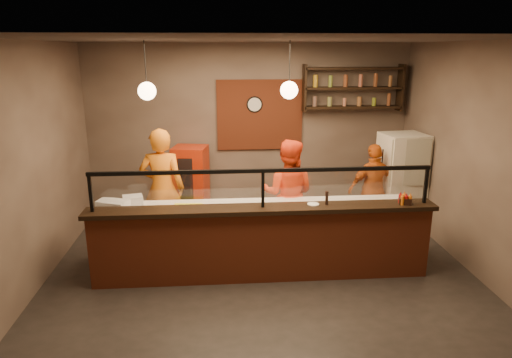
{
  "coord_description": "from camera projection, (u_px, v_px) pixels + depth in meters",
  "views": [
    {
      "loc": [
        -0.54,
        -6.01,
        3.09
      ],
      "look_at": [
        -0.04,
        0.3,
        1.28
      ],
      "focal_mm": 32.0,
      "sensor_mm": 36.0,
      "label": 1
    }
  ],
  "objects": [
    {
      "name": "floor",
      "position": [
        261.0,
        269.0,
        6.65
      ],
      "size": [
        6.0,
        6.0,
        0.0
      ],
      "primitive_type": "plane",
      "color": "black",
      "rests_on": "ground"
    },
    {
      "name": "ceiling",
      "position": [
        261.0,
        40.0,
        5.78
      ],
      "size": [
        6.0,
        6.0,
        0.0
      ],
      "primitive_type": "plane",
      "rotation": [
        3.14,
        0.0,
        0.0
      ],
      "color": "#3D332F",
      "rests_on": "wall_back"
    },
    {
      "name": "wall_back",
      "position": [
        249.0,
        131.0,
        8.61
      ],
      "size": [
        6.0,
        0.0,
        6.0
      ],
      "primitive_type": "plane",
      "rotation": [
        1.57,
        0.0,
        0.0
      ],
      "color": "#705E52",
      "rests_on": "floor"
    },
    {
      "name": "wall_left",
      "position": [
        34.0,
        167.0,
        5.99
      ],
      "size": [
        0.0,
        5.0,
        5.0
      ],
      "primitive_type": "plane",
      "rotation": [
        1.57,
        0.0,
        1.57
      ],
      "color": "#705E52",
      "rests_on": "floor"
    },
    {
      "name": "wall_right",
      "position": [
        472.0,
        158.0,
        6.44
      ],
      "size": [
        0.0,
        5.0,
        5.0
      ],
      "primitive_type": "plane",
      "rotation": [
        1.57,
        0.0,
        -1.57
      ],
      "color": "#705E52",
      "rests_on": "floor"
    },
    {
      "name": "wall_front",
      "position": [
        287.0,
        233.0,
        3.82
      ],
      "size": [
        6.0,
        0.0,
        6.0
      ],
      "primitive_type": "plane",
      "rotation": [
        -1.57,
        0.0,
        0.0
      ],
      "color": "#705E52",
      "rests_on": "floor"
    },
    {
      "name": "brick_patch",
      "position": [
        260.0,
        115.0,
        8.52
      ],
      "size": [
        1.6,
        0.04,
        1.3
      ],
      "primitive_type": "cube",
      "color": "brown",
      "rests_on": "wall_back"
    },
    {
      "name": "service_counter",
      "position": [
        263.0,
        246.0,
        6.23
      ],
      "size": [
        4.6,
        0.25,
        1.0
      ],
      "primitive_type": "cube",
      "color": "brown",
      "rests_on": "floor"
    },
    {
      "name": "counter_ledge",
      "position": [
        263.0,
        209.0,
        6.08
      ],
      "size": [
        4.7,
        0.37,
        0.06
      ],
      "primitive_type": "cube",
      "color": "black",
      "rests_on": "service_counter"
    },
    {
      "name": "worktop_cabinet",
      "position": [
        259.0,
        236.0,
        6.73
      ],
      "size": [
        4.6,
        0.75,
        0.85
      ],
      "primitive_type": "cube",
      "color": "gray",
      "rests_on": "floor"
    },
    {
      "name": "worktop",
      "position": [
        260.0,
        207.0,
        6.61
      ],
      "size": [
        4.6,
        0.75,
        0.05
      ],
      "primitive_type": "cube",
      "color": "white",
      "rests_on": "worktop_cabinet"
    },
    {
      "name": "sneeze_guard",
      "position": [
        263.0,
        185.0,
        5.99
      ],
      "size": [
        4.5,
        0.05,
        0.52
      ],
      "color": "white",
      "rests_on": "counter_ledge"
    },
    {
      "name": "wall_shelving",
      "position": [
        353.0,
        88.0,
        8.36
      ],
      "size": [
        1.84,
        0.28,
        0.85
      ],
      "color": "black",
      "rests_on": "wall_back"
    },
    {
      "name": "wall_clock",
      "position": [
        255.0,
        104.0,
        8.44
      ],
      "size": [
        0.3,
        0.04,
        0.3
      ],
      "primitive_type": "cylinder",
      "rotation": [
        1.57,
        0.0,
        0.0
      ],
      "color": "black",
      "rests_on": "wall_back"
    },
    {
      "name": "pendant_left",
      "position": [
        147.0,
        91.0,
        6.03
      ],
      "size": [
        0.24,
        0.24,
        0.77
      ],
      "color": "black",
      "rests_on": "ceiling"
    },
    {
      "name": "pendant_right",
      "position": [
        289.0,
        90.0,
        6.18
      ],
      "size": [
        0.24,
        0.24,
        0.77
      ],
      "color": "black",
      "rests_on": "ceiling"
    },
    {
      "name": "cook_left",
      "position": [
        162.0,
        189.0,
        7.21
      ],
      "size": [
        0.73,
        0.51,
        1.92
      ],
      "primitive_type": "imported",
      "rotation": [
        0.0,
        0.0,
        3.07
      ],
      "color": "orange",
      "rests_on": "floor"
    },
    {
      "name": "cook_mid",
      "position": [
        288.0,
        194.0,
        7.23
      ],
      "size": [
        1.02,
        0.9,
        1.75
      ],
      "primitive_type": "imported",
      "rotation": [
        0.0,
        0.0,
        2.82
      ],
      "color": "#ED3E16",
      "rests_on": "floor"
    },
    {
      "name": "cook_right",
      "position": [
        373.0,
        189.0,
        7.79
      ],
      "size": [
        0.96,
        0.52,
        1.56
      ],
      "primitive_type": "imported",
      "rotation": [
        0.0,
        0.0,
        3.29
      ],
      "color": "#C55312",
      "rests_on": "floor"
    },
    {
      "name": "fridge",
      "position": [
        401.0,
        181.0,
        8.01
      ],
      "size": [
        0.78,
        0.74,
        1.69
      ],
      "primitive_type": "cube",
      "rotation": [
        0.0,
        0.0,
        0.12
      ],
      "color": "beige",
      "rests_on": "floor"
    },
    {
      "name": "red_cooler",
      "position": [
        191.0,
        183.0,
        8.44
      ],
      "size": [
        0.69,
        0.65,
        1.38
      ],
      "primitive_type": "cube",
      "rotation": [
        0.0,
        0.0,
        -0.19
      ],
      "color": "#AC240B",
      "rests_on": "floor"
    },
    {
      "name": "pizza_dough",
      "position": [
        231.0,
        209.0,
        6.44
      ],
      "size": [
        0.63,
        0.63,
        0.01
      ],
      "primitive_type": "cylinder",
      "rotation": [
        0.0,
        0.0,
        0.38
      ],
      "color": "#EFEBCA",
      "rests_on": "worktop"
    },
    {
      "name": "prep_tub_a",
      "position": [
        108.0,
        205.0,
        6.44
      ],
      "size": [
        0.32,
        0.28,
        0.14
      ],
      "primitive_type": "cube",
      "rotation": [
        0.0,
        0.0,
        -0.26
      ],
      "color": "silver",
      "rests_on": "worktop"
    },
    {
      "name": "prep_tub_b",
      "position": [
        133.0,
        201.0,
        6.61
      ],
      "size": [
        0.32,
        0.28,
        0.14
      ],
      "primitive_type": "cube",
      "rotation": [
        0.0,
        0.0,
        0.25
      ],
      "color": "silver",
      "rests_on": "worktop"
    },
    {
      "name": "prep_tub_c",
      "position": [
        116.0,
        206.0,
        6.35
      ],
      "size": [
        0.38,
        0.34,
        0.16
      ],
      "primitive_type": "cube",
      "rotation": [
        0.0,
        0.0,
        -0.35
      ],
      "color": "silver",
      "rests_on": "worktop"
    },
    {
      "name": "rolling_pin",
      "position": [
        189.0,
        205.0,
        6.51
      ],
      "size": [
        0.4,
        0.1,
        0.07
      ],
      "primitive_type": "cylinder",
      "rotation": [
        0.0,
        1.57,
        -0.08
      ],
      "color": "yellow",
      "rests_on": "worktop"
    },
    {
      "name": "condiment_caddy",
      "position": [
        405.0,
        201.0,
        6.18
      ],
      "size": [
        0.18,
        0.16,
        0.09
      ],
      "primitive_type": "cube",
      "rotation": [
        0.0,
        0.0,
        -0.23
      ],
      "color": "black",
      "rests_on": "counter_ledge"
    },
    {
      "name": "pepper_mill",
      "position": [
        327.0,
        198.0,
        6.15
      ],
      "size": [
        0.04,
        0.04,
        0.18
      ],
      "primitive_type": "cylinder",
      "rotation": [
        0.0,
        0.0,
        -0.05
      ],
      "color": "black",
      "rests_on": "counter_ledge"
    },
    {
      "name": "small_plate",
      "position": [
        313.0,
        204.0,
        6.17
      ],
      "size": [
        0.21,
        0.21,
        0.01
      ],
      "primitive_type": "cylinder",
      "rotation": [
        0.0,
        0.0,
        -0.4
      ],
      "color": "silver",
      "rests_on": "counter_ledge"
    }
  ]
}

